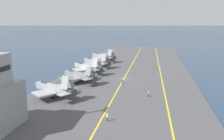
% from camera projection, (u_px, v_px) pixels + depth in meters
% --- Properties ---
extents(ground_plane, '(2000.00, 2000.00, 0.00)m').
position_uv_depth(ground_plane, '(124.00, 79.00, 84.91)').
color(ground_plane, navy).
extents(carrier_deck, '(222.97, 48.26, 0.40)m').
position_uv_depth(carrier_deck, '(124.00, 79.00, 84.87)').
color(carrier_deck, '#4C4C4F').
rests_on(carrier_deck, ground).
extents(deck_stripe_foul_line, '(200.62, 5.55, 0.01)m').
position_uv_depth(deck_stripe_foul_line, '(162.00, 80.00, 82.49)').
color(deck_stripe_foul_line, yellow).
rests_on(deck_stripe_foul_line, carrier_deck).
extents(deck_stripe_centerline, '(200.67, 0.36, 0.01)m').
position_uv_depth(deck_stripe_centerline, '(124.00, 78.00, 84.83)').
color(deck_stripe_centerline, yellow).
rests_on(deck_stripe_centerline, carrier_deck).
extents(parked_jet_nearest, '(12.31, 16.01, 6.72)m').
position_uv_depth(parked_jet_nearest, '(54.00, 88.00, 63.59)').
color(parked_jet_nearest, '#9EA3A8').
rests_on(parked_jet_nearest, carrier_deck).
extents(parked_jet_second, '(13.71, 15.79, 5.86)m').
position_uv_depth(parked_jet_second, '(79.00, 75.00, 79.18)').
color(parked_jet_second, gray).
rests_on(parked_jet_second, carrier_deck).
extents(parked_jet_third, '(13.43, 16.55, 6.63)m').
position_uv_depth(parked_jet_third, '(87.00, 67.00, 92.90)').
color(parked_jet_third, '#A8AAAF').
rests_on(parked_jet_third, carrier_deck).
extents(parked_jet_fourth, '(12.97, 16.36, 6.48)m').
position_uv_depth(parked_jet_fourth, '(96.00, 62.00, 105.55)').
color(parked_jet_fourth, '#93999E').
rests_on(parked_jet_fourth, carrier_deck).
extents(parked_jet_fifth, '(13.30, 16.52, 6.41)m').
position_uv_depth(parked_jet_fifth, '(103.00, 56.00, 120.05)').
color(parked_jet_fifth, '#93999E').
rests_on(parked_jet_fifth, carrier_deck).
extents(crew_white_vest, '(0.36, 0.44, 1.74)m').
position_uv_depth(crew_white_vest, '(107.00, 117.00, 48.59)').
color(crew_white_vest, '#383328').
rests_on(crew_white_vest, carrier_deck).
extents(crew_purple_vest, '(0.27, 0.39, 1.76)m').
position_uv_depth(crew_purple_vest, '(123.00, 81.00, 76.83)').
color(crew_purple_vest, '#383328').
rests_on(crew_purple_vest, carrier_deck).
extents(crew_yellow_vest, '(0.38, 0.26, 1.68)m').
position_uv_depth(crew_yellow_vest, '(149.00, 93.00, 64.27)').
color(crew_yellow_vest, '#232328').
rests_on(crew_yellow_vest, carrier_deck).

